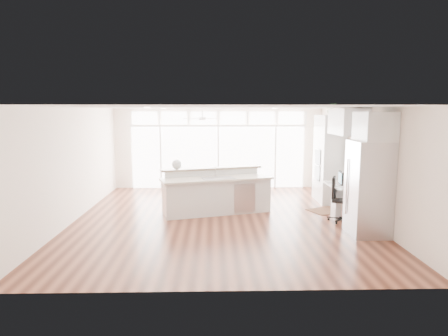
{
  "coord_description": "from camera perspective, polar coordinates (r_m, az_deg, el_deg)",
  "views": [
    {
      "loc": [
        -0.15,
        -9.52,
        2.62
      ],
      "look_at": [
        0.11,
        0.6,
        1.16
      ],
      "focal_mm": 32.0,
      "sensor_mm": 36.0,
      "label": 1
    }
  ],
  "objects": [
    {
      "name": "fridge_cabinet",
      "position": [
        8.83,
        20.74,
        5.59
      ],
      "size": [
        0.64,
        0.9,
        0.6
      ],
      "primitive_type": "cube",
      "color": "silver",
      "rests_on": "wall_right"
    },
    {
      "name": "upper_cabinets",
      "position": [
        10.37,
        17.31,
        6.33
      ],
      "size": [
        0.64,
        1.3,
        0.64
      ],
      "primitive_type": "cube",
      "color": "silver",
      "rests_on": "wall_right"
    },
    {
      "name": "ceiling",
      "position": [
        9.52,
        -0.56,
        8.67
      ],
      "size": [
        7.0,
        8.0,
        0.02
      ],
      "primitive_type": "cube",
      "color": "white",
      "rests_on": "wall_back"
    },
    {
      "name": "recessed_lights",
      "position": [
        9.72,
        -0.58,
        8.54
      ],
      "size": [
        3.4,
        3.0,
        0.02
      ],
      "primitive_type": "cube",
      "color": "#F2E1CD",
      "rests_on": "ceiling"
    },
    {
      "name": "wall_back",
      "position": [
        13.58,
        -0.83,
        2.82
      ],
      "size": [
        7.0,
        0.04,
        2.7
      ],
      "primitive_type": "cube",
      "color": "white",
      "rests_on": "floor"
    },
    {
      "name": "floor",
      "position": [
        9.88,
        -0.54,
        -7.25
      ],
      "size": [
        7.0,
        8.0,
        0.02
      ],
      "primitive_type": "cube",
      "color": "#492116",
      "rests_on": "ground"
    },
    {
      "name": "desk_window",
      "position": [
        10.52,
        18.63,
        1.92
      ],
      "size": [
        0.04,
        0.85,
        0.85
      ],
      "primitive_type": "cube",
      "color": "silver",
      "rests_on": "wall_right"
    },
    {
      "name": "desk_nook",
      "position": [
        10.6,
        16.66,
        -4.37
      ],
      "size": [
        0.72,
        1.3,
        0.76
      ],
      "primitive_type": "cube",
      "color": "silver",
      "rests_on": "floor"
    },
    {
      "name": "glass_wall",
      "position": [
        13.55,
        -0.82,
        1.53
      ],
      "size": [
        5.8,
        0.06,
        2.08
      ],
      "primitive_type": "cube",
      "color": "white",
      "rests_on": "wall_back"
    },
    {
      "name": "wall_right",
      "position": [
        10.28,
        19.35,
        0.63
      ],
      "size": [
        0.04,
        8.0,
        2.7
      ],
      "primitive_type": "cube",
      "color": "white",
      "rests_on": "floor"
    },
    {
      "name": "keyboard",
      "position": [
        10.45,
        15.44,
        -2.32
      ],
      "size": [
        0.17,
        0.36,
        0.02
      ],
      "primitive_type": "cube",
      "rotation": [
        0.0,
        0.0,
        0.12
      ],
      "color": "silver",
      "rests_on": "desk_nook"
    },
    {
      "name": "oven_cabinet",
      "position": [
        11.88,
        14.78,
        1.29
      ],
      "size": [
        0.64,
        1.2,
        2.5
      ],
      "primitive_type": "cube",
      "color": "silver",
      "rests_on": "floor"
    },
    {
      "name": "fishbowl",
      "position": [
        10.3,
        -6.76,
        0.51
      ],
      "size": [
        0.33,
        0.33,
        0.25
      ],
      "primitive_type": "sphere",
      "rotation": [
        0.0,
        0.0,
        0.36
      ],
      "color": "silver",
      "rests_on": "kitchen_island"
    },
    {
      "name": "ceiling_fan",
      "position": [
        12.33,
        -3.12,
        7.52
      ],
      "size": [
        1.16,
        1.16,
        0.32
      ],
      "primitive_type": "cube",
      "color": "white",
      "rests_on": "ceiling"
    },
    {
      "name": "monitor",
      "position": [
        10.47,
        16.37,
        -1.38
      ],
      "size": [
        0.12,
        0.44,
        0.36
      ],
      "primitive_type": "cube",
      "rotation": [
        0.0,
        0.0,
        -0.1
      ],
      "color": "black",
      "rests_on": "desk_nook"
    },
    {
      "name": "office_chair",
      "position": [
        9.89,
        16.54,
        -4.38
      ],
      "size": [
        0.7,
        0.67,
        1.05
      ],
      "primitive_type": "cube",
      "rotation": [
        0.0,
        0.0,
        -0.38
      ],
      "color": "black",
      "rests_on": "floor"
    },
    {
      "name": "wall_front",
      "position": [
        5.67,
        0.11,
        -4.75
      ],
      "size": [
        7.0,
        0.04,
        2.7
      ],
      "primitive_type": "cube",
      "color": "white",
      "rests_on": "floor"
    },
    {
      "name": "rug",
      "position": [
        10.96,
        14.62,
        -5.88
      ],
      "size": [
        1.16,
        1.03,
        0.01
      ],
      "primitive_type": "cube",
      "rotation": [
        0.0,
        0.0,
        0.42
      ],
      "color": "#351C11",
      "rests_on": "floor"
    },
    {
      "name": "transom_row",
      "position": [
        13.47,
        -0.83,
        7.16
      ],
      "size": [
        5.9,
        0.06,
        0.4
      ],
      "primitive_type": "cube",
      "color": "white",
      "rests_on": "wall_back"
    },
    {
      "name": "framed_photos",
      "position": [
        11.12,
        17.5,
        1.51
      ],
      "size": [
        0.06,
        0.22,
        0.8
      ],
      "primitive_type": "cube",
      "color": "black",
      "rests_on": "wall_right"
    },
    {
      "name": "refrigerator",
      "position": [
        8.95,
        19.96,
        -2.74
      ],
      "size": [
        0.76,
        0.9,
        2.0
      ],
      "primitive_type": "cube",
      "color": "#B7B7BC",
      "rests_on": "floor"
    },
    {
      "name": "potted_plant",
      "position": [
        11.8,
        15.02,
        7.92
      ],
      "size": [
        0.31,
        0.34,
        0.25
      ],
      "primitive_type": "imported",
      "rotation": [
        0.0,
        0.0,
        -0.1
      ],
      "color": "#255022",
      "rests_on": "oven_cabinet"
    },
    {
      "name": "kitchen_island",
      "position": [
        10.26,
        -1.04,
        -3.37
      ],
      "size": [
        3.02,
        1.83,
        1.13
      ],
      "primitive_type": "cube",
      "rotation": [
        0.0,
        0.0,
        0.29
      ],
      "color": "silver",
      "rests_on": "floor"
    },
    {
      "name": "wall_left",
      "position": [
        10.17,
        -20.67,
        0.49
      ],
      "size": [
        0.04,
        8.0,
        2.7
      ],
      "primitive_type": "cube",
      "color": "white",
      "rests_on": "floor"
    }
  ]
}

